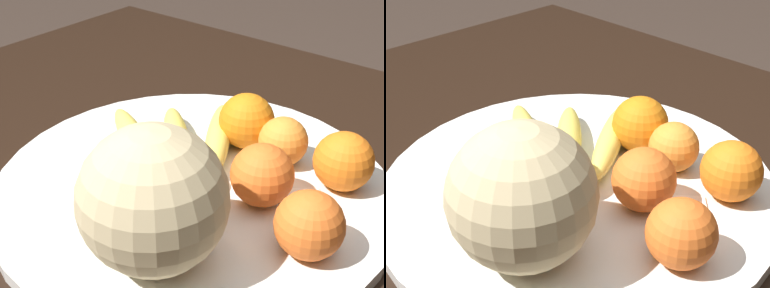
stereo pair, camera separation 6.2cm
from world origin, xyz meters
The scene contains 11 objects.
kitchen_table centered at (0.00, 0.00, 0.65)m, with size 1.34×1.00×0.75m.
fruit_bowl centered at (0.06, 0.00, 0.76)m, with size 0.48×0.48×0.02m.
melon centered at (0.01, 0.13, 0.84)m, with size 0.14×0.14×0.14m.
banana_bunch centered at (0.12, -0.03, 0.78)m, with size 0.23×0.23×0.03m.
orange_front_left centered at (0.06, -0.11, 0.80)m, with size 0.07×0.07×0.07m.
orange_front_right centered at (-0.08, -0.10, 0.80)m, with size 0.07×0.07×0.07m.
orange_mid_center centered at (-0.02, -0.01, 0.80)m, with size 0.07×0.07×0.07m.
orange_back_left centered at (-0.10, 0.03, 0.80)m, with size 0.07×0.07×0.07m.
orange_back_right centered at (0.05, 0.03, 0.80)m, with size 0.06×0.06×0.06m.
orange_top_small centered at (0.00, -0.10, 0.80)m, with size 0.06×0.06×0.06m.
produce_tag centered at (-0.05, -0.04, 0.77)m, with size 0.07×0.07×0.00m.
Camera 2 is at (-0.32, 0.37, 1.13)m, focal length 50.00 mm.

